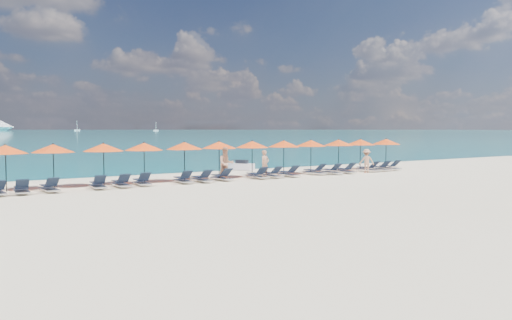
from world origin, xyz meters
TOP-DOWN VIEW (x-y plane):
  - ground at (0.00, 0.00)m, footprint 1400.00×1400.00m
  - sailboat_near at (113.37, 552.78)m, footprint 6.23×2.08m
  - sailboat_far at (181.18, 490.16)m, footprint 5.39×1.80m
  - jetski at (2.94, 9.78)m, footprint 1.69×2.17m
  - beachgoer_a at (1.45, 4.27)m, footprint 0.69×0.53m
  - beachgoer_b at (-1.24, 4.30)m, footprint 1.02×0.72m
  - beachgoer_c at (9.10, 3.36)m, footprint 1.15×0.93m
  - umbrella_0 at (-12.67, 5.19)m, footprint 2.10×2.10m
  - umbrella_1 at (-10.52, 5.28)m, footprint 2.10×2.10m
  - umbrella_2 at (-8.06, 5.20)m, footprint 2.10×2.10m
  - umbrella_3 at (-5.88, 5.14)m, footprint 2.10×2.10m
  - umbrella_4 at (-3.48, 5.15)m, footprint 2.10×2.10m
  - umbrella_5 at (-1.21, 5.20)m, footprint 2.10×2.10m
  - umbrella_6 at (1.11, 5.19)m, footprint 2.10×2.10m
  - umbrella_7 at (3.44, 5.08)m, footprint 2.10×2.10m
  - umbrella_8 at (5.68, 5.09)m, footprint 2.10×2.10m
  - umbrella_9 at (8.17, 5.14)m, footprint 2.10×2.10m
  - umbrella_10 at (10.35, 5.26)m, footprint 2.10×2.10m
  - umbrella_11 at (12.77, 5.05)m, footprint 2.10×2.10m
  - lounger_1 at (-12.19, 3.84)m, footprint 0.70×1.73m
  - lounger_2 at (-10.97, 3.90)m, footprint 0.73×1.74m
  - lounger_3 at (-8.71, 3.93)m, footprint 0.75×1.74m
  - lounger_4 at (-7.54, 3.95)m, footprint 0.63×1.70m
  - lounger_5 at (-6.38, 4.14)m, footprint 0.73×1.74m
  - lounger_6 at (-4.09, 4.03)m, footprint 0.73×1.74m
  - lounger_7 at (-2.99, 3.92)m, footprint 0.67×1.72m
  - lounger_8 at (-1.63, 4.11)m, footprint 0.70×1.73m
  - lounger_9 at (0.67, 3.90)m, footprint 0.63×1.70m
  - lounger_10 at (1.68, 3.90)m, footprint 0.74×1.74m
  - lounger_11 at (2.96, 3.89)m, footprint 0.66×1.72m
  - lounger_12 at (5.23, 4.09)m, footprint 0.79×1.75m
  - lounger_13 at (6.33, 3.78)m, footprint 0.65×1.71m
  - lounger_14 at (7.56, 3.79)m, footprint 0.66×1.71m
  - lounger_15 at (9.78, 3.86)m, footprint 0.79×1.75m
  - lounger_16 at (10.93, 3.83)m, footprint 0.77×1.75m
  - lounger_17 at (12.09, 3.99)m, footprint 0.65×1.71m

SIDE VIEW (x-z plane):
  - ground at x=0.00m, z-range 0.00..0.00m
  - lounger_1 at x=-12.19m, z-range -0.09..0.56m
  - lounger_2 at x=-10.97m, z-range -0.09..0.56m
  - lounger_3 at x=-8.71m, z-range -0.09..0.56m
  - lounger_4 at x=-7.54m, z-range -0.09..0.56m
  - lounger_5 at x=-6.38m, z-range -0.09..0.56m
  - lounger_6 at x=-4.09m, z-range -0.09..0.56m
  - lounger_7 at x=-2.99m, z-range -0.09..0.56m
  - lounger_8 at x=-1.63m, z-range -0.09..0.56m
  - lounger_9 at x=0.67m, z-range -0.09..0.56m
  - lounger_10 at x=1.68m, z-range -0.09..0.56m
  - lounger_11 at x=2.96m, z-range -0.09..0.56m
  - lounger_12 at x=5.23m, z-range -0.09..0.56m
  - lounger_13 at x=6.33m, z-range -0.09..0.56m
  - lounger_14 at x=7.56m, z-range -0.09..0.56m
  - lounger_15 at x=9.78m, z-range -0.09..0.56m
  - lounger_16 at x=10.93m, z-range -0.09..0.56m
  - lounger_17 at x=12.09m, z-range -0.09..0.56m
  - jetski at x=2.94m, z-range -0.06..0.67m
  - beachgoer_c at x=9.10m, z-range 0.00..1.62m
  - beachgoer_a at x=1.45m, z-range 0.00..1.68m
  - beachgoer_b at x=-1.24m, z-range 0.00..1.92m
  - sailboat_far at x=181.18m, z-range -3.92..5.95m
  - sailboat_near at x=113.37m, z-range -4.54..6.88m
  - umbrella_0 at x=-12.67m, z-range 0.88..3.16m
  - umbrella_1 at x=-10.52m, z-range 0.88..3.16m
  - umbrella_2 at x=-8.06m, z-range 0.88..3.16m
  - umbrella_3 at x=-5.88m, z-range 0.88..3.16m
  - umbrella_4 at x=-3.48m, z-range 0.88..3.16m
  - umbrella_5 at x=-1.21m, z-range 0.88..3.16m
  - umbrella_6 at x=1.11m, z-range 0.88..3.16m
  - umbrella_7 at x=3.44m, z-range 0.88..3.16m
  - umbrella_8 at x=5.68m, z-range 0.88..3.16m
  - umbrella_9 at x=8.17m, z-range 0.88..3.16m
  - umbrella_10 at x=10.35m, z-range 0.88..3.16m
  - umbrella_11 at x=12.77m, z-range 0.88..3.16m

